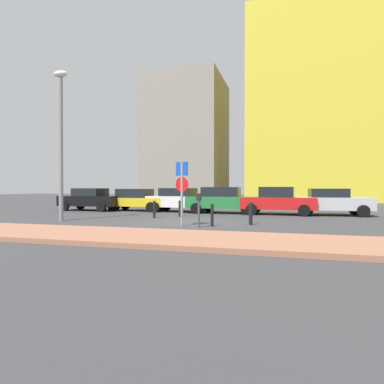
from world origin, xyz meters
TOP-DOWN VIEW (x-y plane):
  - ground_plane at (0.00, 0.00)m, footprint 120.00×120.00m
  - sidewalk_brick at (0.00, -5.25)m, footprint 40.00×3.04m
  - parked_car_black at (-8.17, 5.39)m, footprint 4.32×2.07m
  - parked_car_yellow at (-5.04, 6.01)m, footprint 4.19×2.04m
  - parked_car_white at (-1.86, 5.94)m, footprint 4.52×2.28m
  - parked_car_green at (0.89, 5.56)m, footprint 4.39×1.92m
  - parked_car_red at (4.15, 5.37)m, footprint 4.22×2.12m
  - parked_car_silver at (7.00, 5.62)m, footprint 4.23×2.26m
  - parking_sign_post at (0.58, -1.64)m, footprint 0.59×0.19m
  - parking_meter at (1.36, -1.93)m, footprint 0.18×0.14m
  - street_lamp at (-5.49, -1.14)m, footprint 0.70×0.36m
  - traffic_bollard_near at (-0.83, 2.47)m, footprint 0.16×0.16m
  - traffic_bollard_mid at (-1.84, 1.32)m, footprint 0.13×0.13m
  - traffic_bollard_far at (3.20, -0.43)m, footprint 0.15×0.15m
  - traffic_bollard_edge at (1.78, -1.40)m, footprint 0.12×0.12m
  - building_colorful_midrise at (9.69, 29.10)m, footprint 19.19×12.76m
  - building_under_construction at (-8.95, 30.80)m, footprint 10.08×11.01m

SIDE VIEW (x-z plane):
  - ground_plane at x=0.00m, z-range 0.00..0.00m
  - sidewalk_brick at x=0.00m, z-range 0.00..0.14m
  - traffic_bollard_near at x=-0.83m, z-range 0.00..0.86m
  - traffic_bollard_mid at x=-1.84m, z-range 0.00..0.88m
  - traffic_bollard_edge at x=1.78m, z-range 0.00..0.89m
  - traffic_bollard_far at x=3.20m, z-range 0.00..0.93m
  - parked_car_yellow at x=-5.04m, z-range 0.03..1.50m
  - parked_car_black at x=-8.17m, z-range 0.02..1.53m
  - parked_car_silver at x=7.00m, z-range 0.03..1.53m
  - parked_car_white at x=-1.86m, z-range 0.03..1.55m
  - parked_car_red at x=4.15m, z-range 0.01..1.60m
  - parked_car_green at x=0.89m, z-range 0.02..1.61m
  - parking_meter at x=1.36m, z-range 0.20..1.53m
  - parking_sign_post at x=0.58m, z-range 0.33..2.94m
  - street_lamp at x=-5.49m, z-range 0.62..7.60m
  - building_under_construction at x=-8.95m, z-range 0.00..16.74m
  - building_colorful_midrise at x=9.69m, z-range 0.00..22.12m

